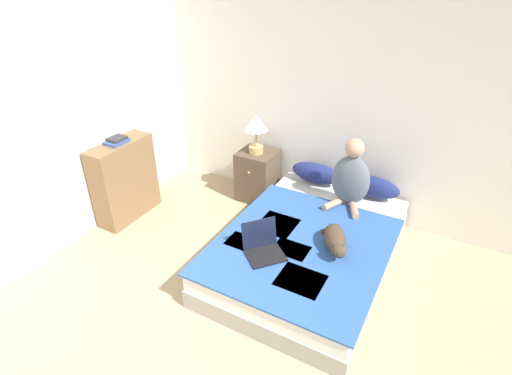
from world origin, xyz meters
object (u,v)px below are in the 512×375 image
at_px(pillow_near, 316,173).
at_px(pillow_far, 372,187).
at_px(bookshelf, 125,180).
at_px(nightstand, 257,175).
at_px(book_stack_top, 117,141).
at_px(bed, 309,249).
at_px(table_lamp, 256,126).
at_px(person_sitting, 351,178).
at_px(laptop_open, 263,247).
at_px(cat_tabby, 335,240).

relative_size(pillow_near, pillow_far, 1.00).
xyz_separation_m(pillow_far, bookshelf, (-2.51, -1.15, -0.04)).
height_order(nightstand, bookshelf, bookshelf).
height_order(pillow_near, book_stack_top, book_stack_top).
bearing_deg(bed, bookshelf, -174.80).
xyz_separation_m(table_lamp, bookshelf, (-1.13, -1.04, -0.51)).
height_order(person_sitting, bookshelf, person_sitting).
relative_size(bed, laptop_open, 4.77).
bearing_deg(table_lamp, pillow_far, 4.43).
distance_m(pillow_far, nightstand, 1.39).
relative_size(laptop_open, nightstand, 0.71).
bearing_deg(pillow_near, person_sitting, -29.47).
distance_m(person_sitting, laptop_open, 1.25).
bearing_deg(bed, table_lamp, 141.35).
height_order(bed, table_lamp, table_lamp).
height_order(bed, pillow_far, pillow_far).
relative_size(pillow_far, person_sitting, 0.79).
relative_size(cat_tabby, book_stack_top, 2.40).
bearing_deg(nightstand, pillow_near, 6.54).
bearing_deg(person_sitting, nightstand, 171.27).
bearing_deg(laptop_open, person_sitting, 21.46).
distance_m(person_sitting, book_stack_top, 2.51).
xyz_separation_m(laptop_open, table_lamp, (-0.80, 1.32, 0.53)).
relative_size(pillow_near, laptop_open, 1.29).
relative_size(bed, pillow_far, 3.69).
relative_size(bed, book_stack_top, 9.06).
relative_size(bookshelf, book_stack_top, 3.91).
bearing_deg(bookshelf, pillow_far, 24.63).
relative_size(bed, cat_tabby, 3.78).
distance_m(bed, book_stack_top, 2.33).
distance_m(table_lamp, bookshelf, 1.62).
bearing_deg(nightstand, cat_tabby, -36.45).
xyz_separation_m(cat_tabby, table_lamp, (-1.34, 0.96, 0.49)).
height_order(bookshelf, book_stack_top, book_stack_top).
xyz_separation_m(bed, nightstand, (-1.05, 0.87, 0.13)).
bearing_deg(person_sitting, laptop_open, -109.09).
bearing_deg(nightstand, bed, -39.60).
bearing_deg(bookshelf, person_sitting, 20.79).
distance_m(pillow_near, pillow_far, 0.65).
distance_m(pillow_near, bookshelf, 2.19).
bearing_deg(pillow_near, nightstand, -173.46).
height_order(bed, book_stack_top, book_stack_top).
bearing_deg(bed, pillow_near, 108.92).
distance_m(laptop_open, table_lamp, 1.63).
bearing_deg(pillow_far, bookshelf, -155.37).
bearing_deg(bed, cat_tabby, -22.07).
relative_size(pillow_far, table_lamp, 1.21).
bearing_deg(cat_tabby, bed, -140.20).
distance_m(table_lamp, book_stack_top, 1.54).
relative_size(laptop_open, table_lamp, 0.93).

